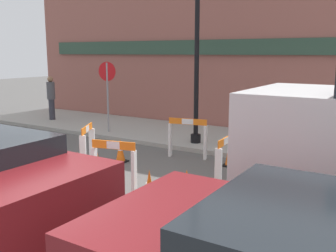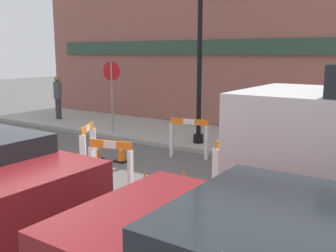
% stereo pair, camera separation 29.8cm
% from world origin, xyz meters
% --- Properties ---
extents(ground_plane, '(60.00, 60.00, 0.00)m').
position_xyz_m(ground_plane, '(0.00, 0.00, 0.00)').
color(ground_plane, '#565451').
extents(sidewalk_slab, '(18.00, 3.27, 0.12)m').
position_xyz_m(sidewalk_slab, '(0.00, 6.14, 0.06)').
color(sidewalk_slab, '#9E9B93').
rests_on(sidewalk_slab, ground_plane).
extents(storefront_facade, '(18.00, 0.22, 5.50)m').
position_xyz_m(storefront_facade, '(0.00, 7.85, 2.75)').
color(storefront_facade, '#93564C').
rests_on(storefront_facade, ground_plane).
extents(stop_sign, '(0.59, 0.13, 2.22)m').
position_xyz_m(stop_sign, '(-3.09, 5.02, 1.61)').
color(stop_sign, gray).
rests_on(stop_sign, sidewalk_slab).
extents(barricade_0, '(0.86, 0.33, 1.07)m').
position_xyz_m(barricade_0, '(0.65, 0.84, 0.58)').
color(barricade_0, white).
rests_on(barricade_0, ground_plane).
extents(barricade_1, '(0.18, 0.78, 0.99)m').
position_xyz_m(barricade_1, '(2.07, 2.53, 0.53)').
color(barricade_1, white).
rests_on(barricade_1, ground_plane).
extents(barricade_2, '(1.00, 0.33, 1.01)m').
position_xyz_m(barricade_2, '(0.41, 3.98, 0.56)').
color(barricade_2, white).
rests_on(barricade_2, ground_plane).
extents(barricade_3, '(0.53, 0.81, 1.03)m').
position_xyz_m(barricade_3, '(-0.97, 1.86, 0.56)').
color(barricade_3, white).
rests_on(barricade_3, ground_plane).
extents(traffic_cone_0, '(0.30, 0.30, 0.69)m').
position_xyz_m(traffic_cone_0, '(-0.40, 0.98, 0.34)').
color(traffic_cone_0, black).
rests_on(traffic_cone_0, ground_plane).
extents(traffic_cone_1, '(0.30, 0.30, 0.58)m').
position_xyz_m(traffic_cone_1, '(-0.77, 2.76, 0.28)').
color(traffic_cone_1, black).
rests_on(traffic_cone_1, ground_plane).
extents(traffic_cone_2, '(0.30, 0.30, 0.50)m').
position_xyz_m(traffic_cone_2, '(1.70, 1.65, 0.24)').
color(traffic_cone_2, black).
rests_on(traffic_cone_2, ground_plane).
extents(traffic_cone_3, '(0.30, 0.30, 0.69)m').
position_xyz_m(traffic_cone_3, '(1.62, 3.86, 0.33)').
color(traffic_cone_3, black).
rests_on(traffic_cone_3, ground_plane).
extents(traffic_cone_4, '(0.30, 0.30, 0.51)m').
position_xyz_m(traffic_cone_4, '(-1.40, 2.52, 0.24)').
color(traffic_cone_4, black).
rests_on(traffic_cone_4, ground_plane).
extents(traffic_cone_5, '(0.30, 0.30, 0.68)m').
position_xyz_m(traffic_cone_5, '(1.45, 0.81, 0.33)').
color(traffic_cone_5, black).
rests_on(traffic_cone_5, ground_plane).
extents(person_worker, '(0.48, 0.48, 1.70)m').
position_xyz_m(person_worker, '(2.20, 3.66, 0.92)').
color(person_worker, '#33333D').
rests_on(person_worker, ground_plane).
extents(person_pedestrian, '(0.38, 0.38, 1.63)m').
position_xyz_m(person_pedestrian, '(-6.45, 5.67, 1.01)').
color(person_pedestrian, '#33333D').
rests_on(person_pedestrian, sidewalk_slab).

